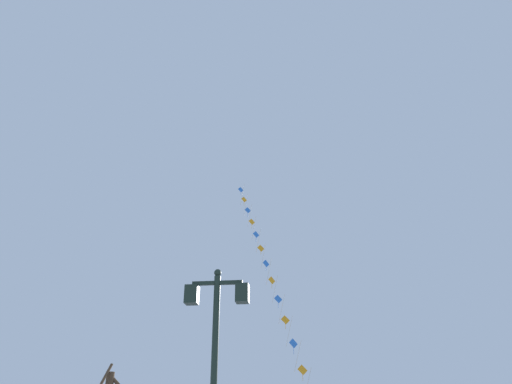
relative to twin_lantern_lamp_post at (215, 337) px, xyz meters
The scene contains 2 objects.
twin_lantern_lamp_post is the anchor object (origin of this frame).
kite_train 19.92m from the twin_lantern_lamp_post, 91.20° to the left, with size 6.14×13.78×19.64m.
Camera 1 is at (0.38, -2.52, 1.54)m, focal length 34.17 mm.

